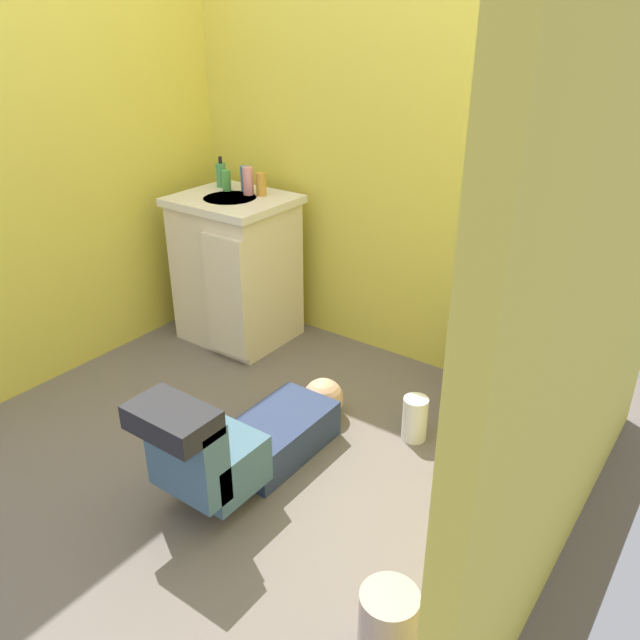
# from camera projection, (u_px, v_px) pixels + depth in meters

# --- Properties ---
(ground_plane) EXTENTS (2.91, 2.91, 0.04)m
(ground_plane) POSITION_uv_depth(u_px,v_px,m) (271.00, 434.00, 2.89)
(ground_plane) COLOR #675D57
(wall_back) EXTENTS (2.57, 0.08, 2.40)m
(wall_back) POSITION_uv_depth(u_px,v_px,m) (395.00, 127.00, 3.07)
(wall_back) COLOR #D9C947
(wall_back) RESTS_ON ground_plane
(wall_left) EXTENTS (0.08, 1.91, 2.40)m
(wall_left) POSITION_uv_depth(u_px,v_px,m) (59.00, 130.00, 3.00)
(wall_left) COLOR #D9C947
(wall_left) RESTS_ON ground_plane
(wall_right) EXTENTS (0.08, 1.91, 2.40)m
(wall_right) POSITION_uv_depth(u_px,v_px,m) (616.00, 225.00, 1.70)
(wall_right) COLOR #D9C947
(wall_right) RESTS_ON ground_plane
(toilet) EXTENTS (0.36, 0.46, 0.75)m
(toilet) POSITION_uv_depth(u_px,v_px,m) (516.00, 356.00, 2.75)
(toilet) COLOR silver
(toilet) RESTS_ON ground_plane
(vanity_cabinet) EXTENTS (0.60, 0.53, 0.82)m
(vanity_cabinet) POSITION_uv_depth(u_px,v_px,m) (237.00, 268.00, 3.53)
(vanity_cabinet) COLOR beige
(vanity_cabinet) RESTS_ON ground_plane
(faucet) EXTENTS (0.02, 0.02, 0.10)m
(faucet) POSITION_uv_depth(u_px,v_px,m) (250.00, 182.00, 3.44)
(faucet) COLOR silver
(faucet) RESTS_ON vanity_cabinet
(person_plumber) EXTENTS (0.39, 1.06, 0.52)m
(person_plumber) POSITION_uv_depth(u_px,v_px,m) (248.00, 438.00, 2.54)
(person_plumber) COLOR navy
(person_plumber) RESTS_ON ground_plane
(tissue_box) EXTENTS (0.22, 0.11, 0.10)m
(tissue_box) POSITION_uv_depth(u_px,v_px,m) (527.00, 254.00, 2.65)
(tissue_box) COLOR silver
(tissue_box) RESTS_ON toilet
(soap_dispenser) EXTENTS (0.06, 0.06, 0.17)m
(soap_dispenser) POSITION_uv_depth(u_px,v_px,m) (221.00, 175.00, 3.52)
(soap_dispenser) COLOR #478E54
(soap_dispenser) RESTS_ON vanity_cabinet
(bottle_green) EXTENTS (0.05, 0.05, 0.11)m
(bottle_green) POSITION_uv_depth(u_px,v_px,m) (227.00, 180.00, 3.45)
(bottle_green) COLOR #4FA447
(bottle_green) RESTS_ON vanity_cabinet
(bottle_blue) EXTENTS (0.05, 0.05, 0.14)m
(bottle_blue) POSITION_uv_depth(u_px,v_px,m) (245.00, 179.00, 3.44)
(bottle_blue) COLOR #466CB0
(bottle_blue) RESTS_ON vanity_cabinet
(bottle_pink) EXTENTS (0.06, 0.06, 0.14)m
(bottle_pink) POSITION_uv_depth(u_px,v_px,m) (248.00, 181.00, 3.37)
(bottle_pink) COLOR pink
(bottle_pink) RESTS_ON vanity_cabinet
(bottle_amber) EXTENTS (0.05, 0.05, 0.12)m
(bottle_amber) POSITION_uv_depth(u_px,v_px,m) (261.00, 184.00, 3.36)
(bottle_amber) COLOR #C18632
(bottle_amber) RESTS_ON vanity_cabinet
(trash_can) EXTENTS (0.17, 0.17, 0.24)m
(trash_can) POSITION_uv_depth(u_px,v_px,m) (388.00, 625.00, 1.84)
(trash_can) COLOR gray
(trash_can) RESTS_ON ground_plane
(paper_towel_roll) EXTENTS (0.11, 0.11, 0.20)m
(paper_towel_roll) POSITION_uv_depth(u_px,v_px,m) (415.00, 419.00, 2.79)
(paper_towel_roll) COLOR white
(paper_towel_roll) RESTS_ON ground_plane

